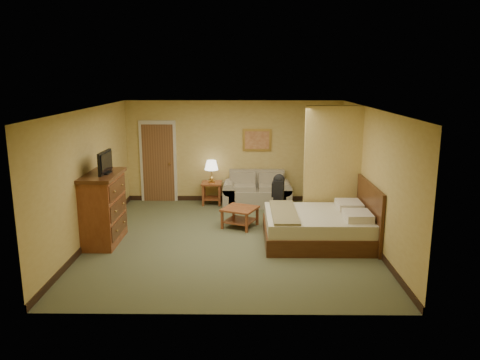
{
  "coord_description": "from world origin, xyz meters",
  "views": [
    {
      "loc": [
        0.29,
        -8.87,
        3.22
      ],
      "look_at": [
        0.18,
        0.6,
        1.09
      ],
      "focal_mm": 35.0,
      "sensor_mm": 36.0,
      "label": 1
    }
  ],
  "objects_px": {
    "loveseat": "(257,194)",
    "dresser": "(103,208)",
    "bed": "(323,226)",
    "coffee_table": "(240,213)"
  },
  "relations": [
    {
      "from": "dresser",
      "to": "bed",
      "type": "xyz_separation_m",
      "value": [
        4.29,
        0.07,
        -0.38
      ]
    },
    {
      "from": "loveseat",
      "to": "dresser",
      "type": "relative_size",
      "value": 1.23
    },
    {
      "from": "bed",
      "to": "coffee_table",
      "type": "bearing_deg",
      "value": 150.86
    },
    {
      "from": "coffee_table",
      "to": "dresser",
      "type": "relative_size",
      "value": 0.64
    },
    {
      "from": "loveseat",
      "to": "dresser",
      "type": "xyz_separation_m",
      "value": [
        -3.07,
        -2.74,
        0.42
      ]
    },
    {
      "from": "dresser",
      "to": "bed",
      "type": "relative_size",
      "value": 0.64
    },
    {
      "from": "loveseat",
      "to": "coffee_table",
      "type": "xyz_separation_m",
      "value": [
        -0.41,
        -1.76,
        0.03
      ]
    },
    {
      "from": "loveseat",
      "to": "coffee_table",
      "type": "bearing_deg",
      "value": -103.19
    },
    {
      "from": "coffee_table",
      "to": "bed",
      "type": "xyz_separation_m",
      "value": [
        1.63,
        -0.91,
        0.01
      ]
    },
    {
      "from": "loveseat",
      "to": "coffee_table",
      "type": "height_order",
      "value": "loveseat"
    }
  ]
}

